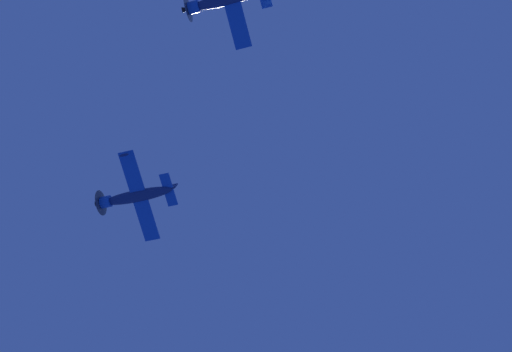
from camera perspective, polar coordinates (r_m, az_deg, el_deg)
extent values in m
ellipsoid|color=navy|center=(80.78, -8.12, -1.36)|extent=(7.37, 2.87, 2.21)
cylinder|color=#194CB2|center=(82.04, -10.24, -1.76)|extent=(1.38, 1.39, 1.36)
cone|color=black|center=(82.32, -10.69, -1.84)|extent=(0.94, 0.73, 0.69)
cylinder|color=#3F3F47|center=(82.25, -10.59, -1.82)|extent=(0.99, 2.56, 2.68)
cube|color=#194CB2|center=(80.55, -8.01, -1.39)|extent=(3.52, 9.28, 1.10)
ellipsoid|color=navy|center=(78.89, -9.04, 1.43)|extent=(1.05, 0.49, 0.42)
ellipsoid|color=navy|center=(82.42, -7.01, -4.09)|extent=(1.05, 0.49, 0.42)
cube|color=#194CB2|center=(79.73, -6.02, -0.94)|extent=(1.69, 3.42, 0.51)
cube|color=navy|center=(80.18, -5.89, -0.75)|extent=(1.38, 0.46, 1.37)
ellipsoid|color=#1E232D|center=(81.28, -8.25, -1.25)|extent=(1.86, 1.15, 0.99)
cylinder|color=#194CB2|center=(76.97, -4.29, 11.47)|extent=(1.32, 1.42, 1.33)
cone|color=black|center=(77.11, -4.80, 11.34)|extent=(0.92, 0.74, 0.65)
cylinder|color=#3F3F47|center=(77.08, -4.68, 11.37)|extent=(0.84, 2.65, 2.75)
ellipsoid|color=navy|center=(77.38, -0.80, 8.97)|extent=(1.04, 0.50, 0.37)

